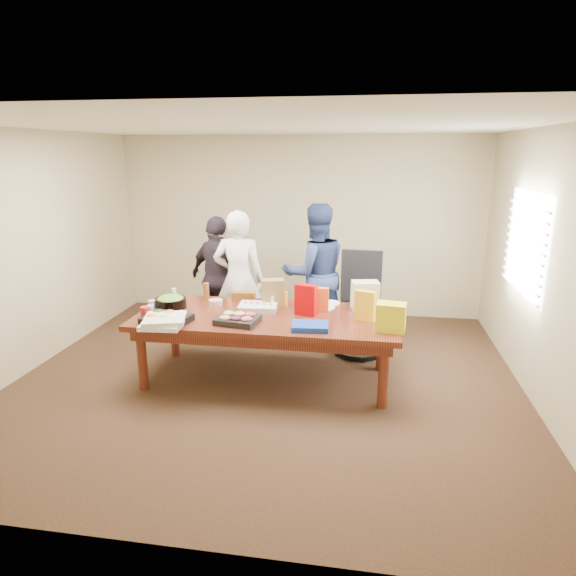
% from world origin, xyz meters
% --- Properties ---
extents(floor, '(5.50, 5.00, 0.02)m').
position_xyz_m(floor, '(0.00, 0.00, -0.01)').
color(floor, '#47301E').
rests_on(floor, ground).
extents(ceiling, '(5.50, 5.00, 0.02)m').
position_xyz_m(ceiling, '(0.00, 0.00, 2.71)').
color(ceiling, white).
rests_on(ceiling, wall_back).
extents(wall_back, '(5.50, 0.04, 2.70)m').
position_xyz_m(wall_back, '(0.00, 2.50, 1.35)').
color(wall_back, beige).
rests_on(wall_back, floor).
extents(wall_front, '(5.50, 0.04, 2.70)m').
position_xyz_m(wall_front, '(0.00, -2.50, 1.35)').
color(wall_front, beige).
rests_on(wall_front, floor).
extents(wall_left, '(0.04, 5.00, 2.70)m').
position_xyz_m(wall_left, '(-2.75, 0.00, 1.35)').
color(wall_left, beige).
rests_on(wall_left, floor).
extents(wall_right, '(0.04, 5.00, 2.70)m').
position_xyz_m(wall_right, '(2.75, 0.00, 1.35)').
color(wall_right, beige).
rests_on(wall_right, floor).
extents(window_panel, '(0.03, 1.40, 1.10)m').
position_xyz_m(window_panel, '(2.72, 0.60, 1.50)').
color(window_panel, white).
rests_on(window_panel, wall_right).
extents(window_blinds, '(0.04, 1.36, 1.00)m').
position_xyz_m(window_blinds, '(2.68, 0.60, 1.50)').
color(window_blinds, beige).
rests_on(window_blinds, wall_right).
extents(conference_table, '(2.80, 1.20, 0.75)m').
position_xyz_m(conference_table, '(0.00, 0.00, 0.38)').
color(conference_table, '#4C1C0F').
rests_on(conference_table, floor).
extents(office_chair, '(0.66, 0.66, 1.21)m').
position_xyz_m(office_chair, '(0.99, 0.90, 0.61)').
color(office_chair, black).
rests_on(office_chair, floor).
extents(person_center, '(0.67, 0.46, 1.77)m').
position_xyz_m(person_center, '(-0.55, 0.94, 0.88)').
color(person_center, white).
rests_on(person_center, floor).
extents(person_right, '(1.08, 0.97, 1.82)m').
position_xyz_m(person_right, '(0.39, 1.30, 0.91)').
color(person_right, navy).
rests_on(person_right, floor).
extents(person_left, '(1.04, 0.83, 1.65)m').
position_xyz_m(person_left, '(-0.90, 1.19, 0.82)').
color(person_left, '#2B202B').
rests_on(person_left, floor).
extents(veggie_tray, '(0.52, 0.44, 0.07)m').
position_xyz_m(veggie_tray, '(-0.97, -0.40, 0.78)').
color(veggie_tray, black).
rests_on(veggie_tray, conference_table).
extents(fruit_tray, '(0.46, 0.39, 0.06)m').
position_xyz_m(fruit_tray, '(-0.24, -0.31, 0.78)').
color(fruit_tray, black).
rests_on(fruit_tray, conference_table).
extents(sheet_cake, '(0.43, 0.34, 0.07)m').
position_xyz_m(sheet_cake, '(-0.12, 0.14, 0.79)').
color(sheet_cake, white).
rests_on(sheet_cake, conference_table).
extents(salad_bowl, '(0.40, 0.40, 0.11)m').
position_xyz_m(salad_bowl, '(-1.12, 0.08, 0.81)').
color(salad_bowl, black).
rests_on(salad_bowl, conference_table).
extents(chip_bag_blue, '(0.38, 0.30, 0.05)m').
position_xyz_m(chip_bag_blue, '(0.51, -0.36, 0.78)').
color(chip_bag_blue, '#163BB0').
rests_on(chip_bag_blue, conference_table).
extents(chip_bag_red, '(0.25, 0.15, 0.33)m').
position_xyz_m(chip_bag_red, '(0.42, 0.07, 0.92)').
color(chip_bag_red, '#C50004').
rests_on(chip_bag_red, conference_table).
extents(chip_bag_yellow, '(0.23, 0.15, 0.32)m').
position_xyz_m(chip_bag_yellow, '(1.05, -0.02, 0.91)').
color(chip_bag_yellow, yellow).
rests_on(chip_bag_yellow, conference_table).
extents(chip_bag_orange, '(0.17, 0.08, 0.27)m').
position_xyz_m(chip_bag_orange, '(0.56, 0.23, 0.88)').
color(chip_bag_orange, orange).
rests_on(chip_bag_orange, conference_table).
extents(mayo_jar, '(0.12, 0.12, 0.15)m').
position_xyz_m(mayo_jar, '(0.01, 0.28, 0.82)').
color(mayo_jar, white).
rests_on(mayo_jar, conference_table).
extents(mustard_bottle, '(0.06, 0.06, 0.17)m').
position_xyz_m(mustard_bottle, '(0.15, 0.33, 0.84)').
color(mustard_bottle, gold).
rests_on(mustard_bottle, conference_table).
extents(dressing_bottle, '(0.08, 0.08, 0.21)m').
position_xyz_m(dressing_bottle, '(-0.81, 0.42, 0.86)').
color(dressing_bottle, brown).
rests_on(dressing_bottle, conference_table).
extents(ranch_bottle, '(0.06, 0.06, 0.16)m').
position_xyz_m(ranch_bottle, '(-1.16, 0.30, 0.83)').
color(ranch_bottle, silver).
rests_on(ranch_bottle, conference_table).
extents(banana_bunch, '(0.27, 0.17, 0.09)m').
position_xyz_m(banana_bunch, '(0.47, 0.42, 0.79)').
color(banana_bunch, '#E0DE07').
rests_on(banana_bunch, conference_table).
extents(bread_loaf, '(0.27, 0.13, 0.11)m').
position_xyz_m(bread_loaf, '(-0.38, 0.49, 0.80)').
color(bread_loaf, brown).
rests_on(bread_loaf, conference_table).
extents(kraft_bag, '(0.27, 0.19, 0.32)m').
position_xyz_m(kraft_bag, '(0.01, 0.30, 0.91)').
color(kraft_bag, olive).
rests_on(kraft_bag, conference_table).
extents(red_cup, '(0.10, 0.10, 0.13)m').
position_xyz_m(red_cup, '(-1.24, -0.32, 0.81)').
color(red_cup, '#AF2029').
rests_on(red_cup, conference_table).
extents(clear_cup_a, '(0.09, 0.09, 0.11)m').
position_xyz_m(clear_cup_a, '(-1.24, -0.21, 0.80)').
color(clear_cup_a, silver).
rests_on(clear_cup_a, conference_table).
extents(clear_cup_b, '(0.09, 0.09, 0.11)m').
position_xyz_m(clear_cup_b, '(-1.30, -0.01, 0.80)').
color(clear_cup_b, white).
rests_on(clear_cup_b, conference_table).
extents(pizza_box_lower, '(0.43, 0.43, 0.05)m').
position_xyz_m(pizza_box_lower, '(-0.96, -0.50, 0.77)').
color(pizza_box_lower, white).
rests_on(pizza_box_lower, conference_table).
extents(pizza_box_upper, '(0.49, 0.49, 0.05)m').
position_xyz_m(pizza_box_upper, '(-0.95, -0.50, 0.82)').
color(pizza_box_upper, silver).
rests_on(pizza_box_upper, pizza_box_lower).
extents(plate_a, '(0.29, 0.29, 0.02)m').
position_xyz_m(plate_a, '(0.57, 0.35, 0.76)').
color(plate_a, white).
rests_on(plate_a, conference_table).
extents(plate_b, '(0.23, 0.23, 0.01)m').
position_xyz_m(plate_b, '(0.65, 0.52, 0.76)').
color(plate_b, white).
rests_on(plate_b, conference_table).
extents(dip_bowl_a, '(0.17, 0.17, 0.06)m').
position_xyz_m(dip_bowl_a, '(0.54, 0.44, 0.78)').
color(dip_bowl_a, silver).
rests_on(dip_bowl_a, conference_table).
extents(dip_bowl_b, '(0.19, 0.19, 0.06)m').
position_xyz_m(dip_bowl_b, '(-0.65, 0.26, 0.78)').
color(dip_bowl_b, '#CEB296').
rests_on(dip_bowl_b, conference_table).
extents(grocery_bag_white, '(0.33, 0.26, 0.31)m').
position_xyz_m(grocery_bag_white, '(1.04, 0.40, 0.91)').
color(grocery_bag_white, silver).
rests_on(grocery_bag_white, conference_table).
extents(grocery_bag_yellow, '(0.30, 0.23, 0.28)m').
position_xyz_m(grocery_bag_yellow, '(1.30, -0.28, 0.89)').
color(grocery_bag_yellow, yellow).
rests_on(grocery_bag_yellow, conference_table).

